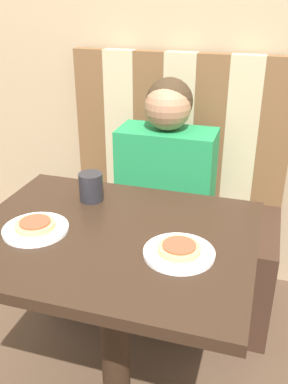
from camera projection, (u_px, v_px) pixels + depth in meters
name	position (u px, v px, depth m)	size (l,w,h in m)	color
wall_back	(187.00, 19.00, 1.93)	(7.00, 0.05, 2.60)	tan
booth_seat	(164.00, 255.00, 2.11)	(1.04, 0.54, 0.48)	#382319
booth_backrest	(179.00, 126.00, 2.06)	(1.04, 0.06, 0.69)	brown
dining_table	(112.00, 265.00, 1.34)	(0.86, 0.68, 0.76)	black
person	(167.00, 152.00, 1.88)	(0.43, 0.23, 0.61)	#1E8447
plate_left	(36.00, 229.00, 1.30)	(0.20, 0.20, 0.01)	white
plate_right	(179.00, 253.00, 1.18)	(0.20, 0.20, 0.01)	white
pizza_left	(35.00, 225.00, 1.29)	(0.12, 0.12, 0.02)	tan
pizza_right	(179.00, 248.00, 1.17)	(0.12, 0.12, 0.02)	tan
drinking_cup	(91.00, 187.00, 1.47)	(0.08, 0.08, 0.10)	#232328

